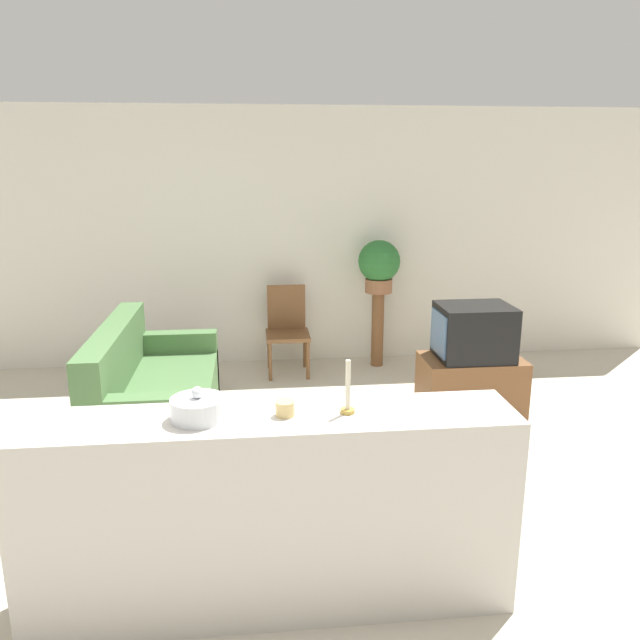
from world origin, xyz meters
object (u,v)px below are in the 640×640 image
couch (153,399)px  potted_plant (379,264)px  decorative_bowl (198,408)px  television (473,332)px  wooden_chair (287,326)px

couch → potted_plant: (2.13, 1.56, 0.79)m
decorative_bowl → couch: bearing=105.0°
television → wooden_chair: (-1.53, 1.25, -0.24)m
wooden_chair → potted_plant: (0.97, 0.09, 0.62)m
couch → potted_plant: bearing=36.2°
wooden_chair → decorative_bowl: 3.61m
couch → wooden_chair: (1.15, 1.47, 0.17)m
television → wooden_chair: size_ratio=0.70×
couch → television: (2.69, 0.21, 0.41)m
television → decorative_bowl: 3.13m
wooden_chair → potted_plant: potted_plant is taller
couch → decorative_bowl: (0.55, -2.05, 0.74)m
wooden_chair → decorative_bowl: bearing=-99.8°
television → potted_plant: potted_plant is taller
television → decorative_bowl: decorative_bowl is taller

